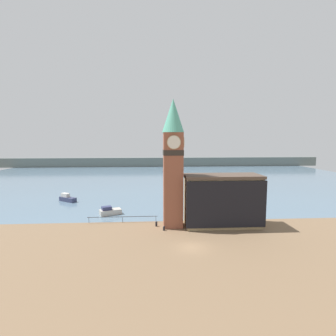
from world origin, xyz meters
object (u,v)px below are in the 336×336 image
at_px(boat_near, 110,211).
at_px(mooring_bollard_far, 164,228).
at_px(clock_tower, 173,160).
at_px(boat_far, 67,198).
at_px(mooring_bollard_near, 156,224).
at_px(pier_building, 222,200).

bearing_deg(boat_near, mooring_bollard_far, -66.31).
xyz_separation_m(clock_tower, boat_near, (-12.10, 7.87, -10.93)).
bearing_deg(clock_tower, boat_far, 140.39).
distance_m(clock_tower, boat_far, 33.33).
height_order(boat_near, boat_far, boat_far).
distance_m(mooring_bollard_near, mooring_bollard_far, 2.50).
relative_size(clock_tower, pier_building, 1.63).
distance_m(clock_tower, mooring_bollard_near, 11.50).
distance_m(pier_building, boat_far, 38.82).
height_order(pier_building, boat_far, pier_building).
distance_m(boat_near, mooring_bollard_near, 12.04).
height_order(clock_tower, mooring_bollard_near, clock_tower).
bearing_deg(mooring_bollard_near, boat_far, 136.93).
xyz_separation_m(pier_building, boat_near, (-20.73, 8.04, -3.85)).
relative_size(boat_near, boat_far, 0.98).
relative_size(boat_far, mooring_bollard_near, 5.32).
height_order(mooring_bollard_near, mooring_bollard_far, mooring_bollard_near).
bearing_deg(mooring_bollard_far, mooring_bollard_near, 119.23).
bearing_deg(boat_far, pier_building, 3.15).
distance_m(pier_building, mooring_bollard_near, 12.22).
distance_m(boat_far, mooring_bollard_near, 29.26).
xyz_separation_m(boat_far, mooring_bollard_far, (22.60, -22.16, -0.33)).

